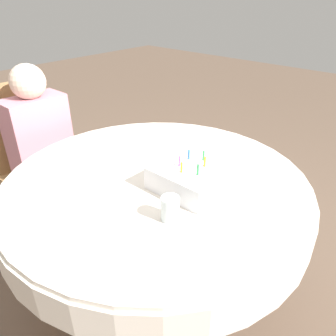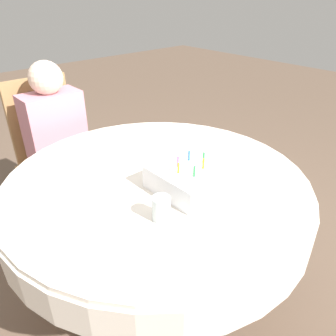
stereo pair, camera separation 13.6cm
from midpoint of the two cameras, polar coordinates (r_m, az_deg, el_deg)
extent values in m
plane|color=brown|center=(1.91, 0.59, -21.82)|extent=(12.00, 12.00, 0.00)
cylinder|color=silver|center=(1.41, 0.75, -2.08)|extent=(1.29, 1.29, 0.02)
cylinder|color=silver|center=(1.45, 0.73, -4.74)|extent=(1.31, 1.31, 0.14)
cylinder|color=#A37A4C|center=(1.70, 18.32, -13.58)|extent=(0.05, 0.05, 0.75)
cylinder|color=#A37A4C|center=(1.73, -16.62, -12.42)|extent=(0.05, 0.05, 0.75)
cylinder|color=#A37A4C|center=(2.04, 1.30, -3.94)|extent=(0.05, 0.05, 0.75)
cube|color=#A37A4C|center=(2.20, -16.24, -0.41)|extent=(0.45, 0.45, 0.04)
cube|color=#A37A4C|center=(2.26, -19.68, 7.93)|extent=(0.40, 0.03, 0.54)
cylinder|color=#A37A4C|center=(2.11, -17.65, -9.57)|extent=(0.04, 0.04, 0.42)
cylinder|color=#A37A4C|center=(2.25, -8.72, -5.70)|extent=(0.04, 0.04, 0.42)
cylinder|color=#A37A4C|center=(2.42, -21.72, -4.93)|extent=(0.04, 0.04, 0.42)
cylinder|color=#A37A4C|center=(2.54, -13.66, -1.81)|extent=(0.04, 0.04, 0.42)
cylinder|color=beige|center=(2.17, -15.71, -7.41)|extent=(0.09, 0.09, 0.46)
cylinder|color=beige|center=(2.23, -11.88, -5.78)|extent=(0.09, 0.09, 0.46)
cube|color=#C67F8E|center=(2.09, -17.24, 5.87)|extent=(0.34, 0.19, 0.49)
sphere|color=beige|center=(1.99, -18.67, 14.63)|extent=(0.19, 0.19, 0.19)
cube|color=white|center=(1.32, 6.92, -1.80)|extent=(0.27, 0.27, 0.09)
cylinder|color=green|center=(1.33, 9.15, 1.75)|extent=(0.01, 0.01, 0.04)
cylinder|color=blue|center=(1.34, 6.60, 2.07)|extent=(0.01, 0.01, 0.04)
cylinder|color=#D166B2|center=(1.29, 4.79, 1.02)|extent=(0.01, 0.01, 0.04)
cylinder|color=gold|center=(1.24, 4.97, -0.11)|extent=(0.01, 0.01, 0.04)
cylinder|color=green|center=(1.23, 7.78, -0.69)|extent=(0.01, 0.01, 0.04)
cylinder|color=gold|center=(1.28, 9.21, 0.67)|extent=(0.01, 0.01, 0.04)
cylinder|color=silver|center=(1.14, 2.26, -7.19)|extent=(0.07, 0.07, 0.09)
camera|label=1|loc=(0.07, -87.14, 1.61)|focal=35.00mm
camera|label=2|loc=(0.07, 92.86, -1.61)|focal=35.00mm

